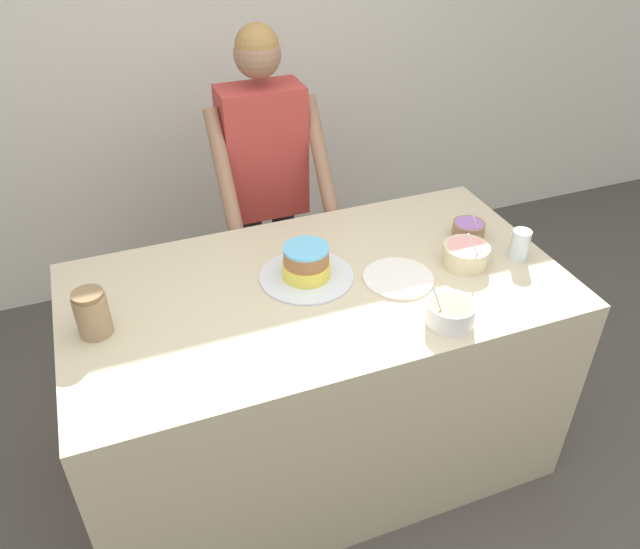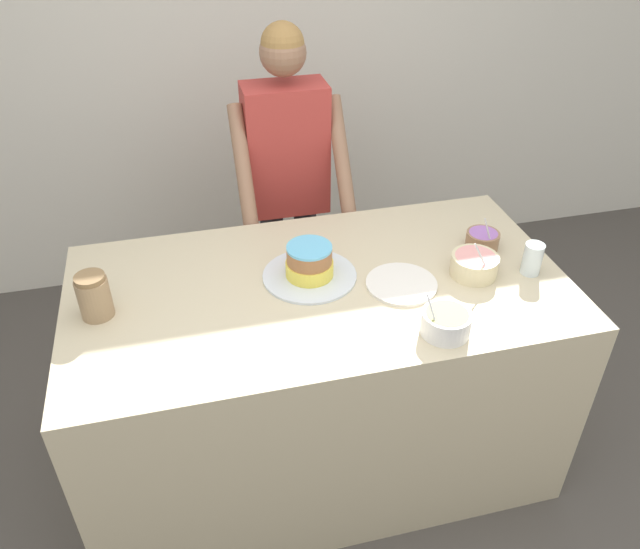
% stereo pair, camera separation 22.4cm
% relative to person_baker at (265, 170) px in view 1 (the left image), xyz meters
% --- Properties ---
extents(ground_plane, '(14.00, 14.00, 0.00)m').
position_rel_person_baker_xyz_m(ground_plane, '(-0.05, -1.32, -1.03)').
color(ground_plane, '#4C4742').
extents(wall_back, '(10.00, 0.05, 2.60)m').
position_rel_person_baker_xyz_m(wall_back, '(-0.05, 0.82, 0.27)').
color(wall_back, silver).
rests_on(wall_back, ground_plane).
extents(counter, '(1.86, 0.99, 0.94)m').
position_rel_person_baker_xyz_m(counter, '(-0.05, -0.83, -0.56)').
color(counter, '#C6B793').
rests_on(counter, ground_plane).
extents(person_baker, '(0.52, 0.46, 1.69)m').
position_rel_person_baker_xyz_m(person_baker, '(0.00, 0.00, 0.00)').
color(person_baker, '#2D2D38').
rests_on(person_baker, ground_plane).
extents(cake, '(0.36, 0.36, 0.14)m').
position_rel_person_baker_xyz_m(cake, '(-0.07, -0.77, -0.03)').
color(cake, silver).
rests_on(cake, counter).
extents(frosting_bowl_purple, '(0.13, 0.13, 0.17)m').
position_rel_person_baker_xyz_m(frosting_bowl_purple, '(0.65, -0.75, -0.04)').
color(frosting_bowl_purple, '#936B4C').
rests_on(frosting_bowl_purple, counter).
extents(frosting_bowl_pink, '(0.18, 0.18, 0.18)m').
position_rel_person_baker_xyz_m(frosting_bowl_pink, '(0.54, -0.90, -0.04)').
color(frosting_bowl_pink, beige).
rests_on(frosting_bowl_pink, counter).
extents(frosting_bowl_olive, '(0.17, 0.17, 0.16)m').
position_rel_person_baker_xyz_m(frosting_bowl_olive, '(0.30, -1.20, -0.04)').
color(frosting_bowl_olive, white).
rests_on(frosting_bowl_olive, counter).
extents(drinking_glass, '(0.07, 0.07, 0.13)m').
position_rel_person_baker_xyz_m(drinking_glass, '(0.75, -0.95, -0.02)').
color(drinking_glass, silver).
rests_on(drinking_glass, counter).
extents(ceramic_plate, '(0.27, 0.27, 0.01)m').
position_rel_person_baker_xyz_m(ceramic_plate, '(0.25, -0.91, -0.08)').
color(ceramic_plate, white).
rests_on(ceramic_plate, counter).
extents(stoneware_jar, '(0.11, 0.11, 0.17)m').
position_rel_person_baker_xyz_m(stoneware_jar, '(-0.84, -0.82, -0.00)').
color(stoneware_jar, '#9E7F5B').
rests_on(stoneware_jar, counter).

